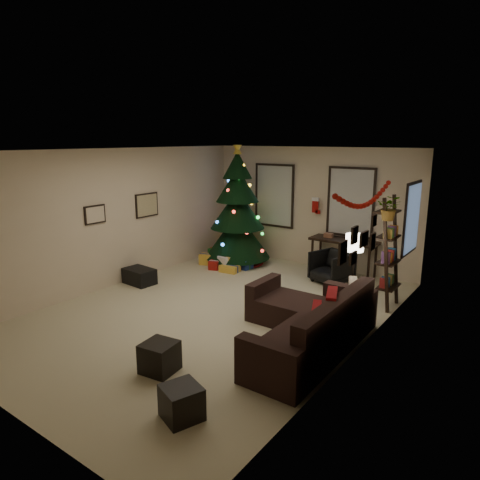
% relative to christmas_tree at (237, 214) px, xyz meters
% --- Properties ---
extents(floor, '(7.00, 7.00, 0.00)m').
position_rel_christmas_tree_xyz_m(floor, '(1.45, -2.65, -1.17)').
color(floor, '#C3B893').
rests_on(floor, ground).
extents(ceiling, '(7.00, 7.00, 0.00)m').
position_rel_christmas_tree_xyz_m(ceiling, '(1.45, -2.65, 1.53)').
color(ceiling, white).
rests_on(ceiling, floor).
extents(wall_back, '(5.00, 0.00, 5.00)m').
position_rel_christmas_tree_xyz_m(wall_back, '(1.45, 0.85, 0.18)').
color(wall_back, beige).
rests_on(wall_back, floor).
extents(wall_left, '(0.00, 7.00, 7.00)m').
position_rel_christmas_tree_xyz_m(wall_left, '(-1.05, -2.65, 0.18)').
color(wall_left, beige).
rests_on(wall_left, floor).
extents(wall_right, '(0.00, 7.00, 7.00)m').
position_rel_christmas_tree_xyz_m(wall_right, '(3.95, -2.65, 0.18)').
color(wall_right, beige).
rests_on(wall_right, floor).
extents(window_back_left, '(1.05, 0.06, 1.50)m').
position_rel_christmas_tree_xyz_m(window_back_left, '(0.50, 0.82, 0.38)').
color(window_back_left, '#728CB2').
rests_on(window_back_left, wall_back).
extents(window_back_right, '(1.05, 0.06, 1.50)m').
position_rel_christmas_tree_xyz_m(window_back_right, '(2.40, 0.82, 0.38)').
color(window_back_right, '#728CB2').
rests_on(window_back_right, wall_back).
extents(window_right_wall, '(0.06, 0.90, 1.30)m').
position_rel_christmas_tree_xyz_m(window_right_wall, '(3.92, -0.10, 0.33)').
color(window_right_wall, '#728CB2').
rests_on(window_right_wall, wall_right).
extents(christmas_tree, '(1.52, 1.52, 2.84)m').
position_rel_christmas_tree_xyz_m(christmas_tree, '(0.00, 0.00, 0.00)').
color(christmas_tree, black).
rests_on(christmas_tree, floor).
extents(presents, '(1.30, 0.89, 0.30)m').
position_rel_christmas_tree_xyz_m(presents, '(-0.04, -0.47, -1.06)').
color(presents, gold).
rests_on(presents, floor).
extents(sofa, '(1.80, 2.62, 0.85)m').
position_rel_christmas_tree_xyz_m(sofa, '(3.30, -2.80, -0.90)').
color(sofa, black).
rests_on(sofa, floor).
extents(pillow_red_a, '(0.25, 0.41, 0.40)m').
position_rel_christmas_tree_xyz_m(pillow_red_a, '(3.66, -3.33, -0.53)').
color(pillow_red_a, maroon).
rests_on(pillow_red_a, sofa).
extents(pillow_red_b, '(0.30, 0.50, 0.49)m').
position_rel_christmas_tree_xyz_m(pillow_red_b, '(3.66, -2.88, -0.53)').
color(pillow_red_b, maroon).
rests_on(pillow_red_b, sofa).
extents(pillow_cream, '(0.28, 0.43, 0.42)m').
position_rel_christmas_tree_xyz_m(pillow_cream, '(3.66, -2.11, -0.54)').
color(pillow_cream, beige).
rests_on(pillow_cream, sofa).
extents(ottoman_near, '(0.45, 0.45, 0.38)m').
position_rel_christmas_tree_xyz_m(ottoman_near, '(2.12, -4.59, -0.98)').
color(ottoman_near, black).
rests_on(ottoman_near, floor).
extents(ottoman_far, '(0.49, 0.49, 0.36)m').
position_rel_christmas_tree_xyz_m(ottoman_far, '(3.00, -5.12, -0.99)').
color(ottoman_far, black).
rests_on(ottoman_far, floor).
extents(desk, '(1.44, 0.51, 0.78)m').
position_rel_christmas_tree_xyz_m(desk, '(2.40, 0.57, -0.49)').
color(desk, black).
rests_on(desk, floor).
extents(desk_chair, '(0.80, 0.77, 0.65)m').
position_rel_christmas_tree_xyz_m(desk_chair, '(2.42, -0.08, -0.85)').
color(desk_chair, black).
rests_on(desk_chair, floor).
extents(bookshelf, '(0.30, 0.57, 1.95)m').
position_rel_christmas_tree_xyz_m(bookshelf, '(3.75, -0.73, -0.23)').
color(bookshelf, black).
rests_on(bookshelf, floor).
extents(potted_plant, '(0.56, 0.51, 0.54)m').
position_rel_christmas_tree_xyz_m(potted_plant, '(3.75, -0.93, 0.66)').
color(potted_plant, '#4C4C4C').
rests_on(potted_plant, bookshelf).
extents(floor_lamp, '(0.29, 0.29, 1.39)m').
position_rel_christmas_tree_xyz_m(floor_lamp, '(3.40, -1.47, -0.02)').
color(floor_lamp, black).
rests_on(floor_lamp, floor).
extents(art_map, '(0.04, 0.60, 0.50)m').
position_rel_christmas_tree_xyz_m(art_map, '(-1.03, -1.83, 0.34)').
color(art_map, black).
rests_on(art_map, wall_left).
extents(art_abstract, '(0.04, 0.45, 0.35)m').
position_rel_christmas_tree_xyz_m(art_abstract, '(-1.03, -3.12, 0.32)').
color(art_abstract, black).
rests_on(art_abstract, wall_left).
extents(gallery, '(0.03, 1.25, 0.54)m').
position_rel_christmas_tree_xyz_m(gallery, '(3.93, -2.72, 0.40)').
color(gallery, black).
rests_on(gallery, wall_right).
extents(garland, '(0.08, 1.90, 0.30)m').
position_rel_christmas_tree_xyz_m(garland, '(3.90, -2.54, 0.97)').
color(garland, '#A5140C').
rests_on(garland, wall_right).
extents(stocking_left, '(0.20, 0.05, 0.36)m').
position_rel_christmas_tree_xyz_m(stocking_left, '(1.31, 0.93, 0.25)').
color(stocking_left, '#990F0C').
rests_on(stocking_left, wall_back).
extents(stocking_right, '(0.20, 0.05, 0.36)m').
position_rel_christmas_tree_xyz_m(stocking_right, '(1.64, 0.70, 0.26)').
color(stocking_right, '#990F0C').
rests_on(stocking_right, wall_back).
extents(storage_bin, '(0.65, 0.46, 0.31)m').
position_rel_christmas_tree_xyz_m(storage_bin, '(-0.71, -2.41, -1.02)').
color(storage_bin, black).
rests_on(storage_bin, floor).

